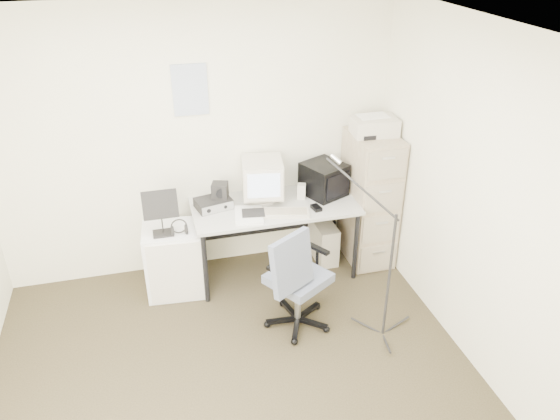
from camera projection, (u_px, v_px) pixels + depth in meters
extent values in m
cube|color=#2F2A18|center=(240.00, 395.00, 3.96)|extent=(3.60, 3.60, 0.01)
cube|color=white|center=(223.00, 41.00, 2.76)|extent=(3.60, 3.60, 0.01)
cube|color=white|center=(197.00, 144.00, 4.88)|extent=(3.60, 0.02, 2.50)
cube|color=white|center=(490.00, 213.00, 3.76)|extent=(0.02, 3.60, 2.50)
cube|color=white|center=(190.00, 90.00, 4.63)|extent=(0.30, 0.02, 0.44)
cube|color=#BBAC98|center=(369.00, 199.00, 5.25)|extent=(0.40, 0.60, 1.30)
cube|color=silver|center=(374.00, 126.00, 4.93)|extent=(0.42, 0.31, 0.15)
cube|color=#B4B4B4|center=(275.00, 239.00, 5.15)|extent=(1.50, 0.70, 0.73)
cube|color=silver|center=(262.00, 181.00, 4.96)|extent=(0.42, 0.43, 0.40)
cube|color=black|center=(324.00, 179.00, 5.10)|extent=(0.46, 0.47, 0.31)
cube|color=beige|center=(301.00, 191.00, 5.06)|extent=(0.10, 0.10, 0.14)
cube|color=silver|center=(281.00, 213.00, 4.81)|extent=(0.52, 0.29, 0.03)
cube|color=black|center=(316.00, 208.00, 4.89)|extent=(0.09, 0.12, 0.03)
cube|color=black|center=(213.00, 203.00, 4.91)|extent=(0.35, 0.28, 0.09)
cube|color=black|center=(220.00, 190.00, 4.88)|extent=(0.17, 0.17, 0.14)
cube|color=white|center=(249.00, 215.00, 4.78)|extent=(0.29, 0.37, 0.02)
cube|color=silver|center=(323.00, 241.00, 5.44)|extent=(0.19, 0.42, 0.39)
cube|color=slate|center=(298.00, 276.00, 4.41)|extent=(0.77, 0.77, 0.97)
cube|color=white|center=(175.00, 260.00, 4.91)|extent=(0.55, 0.46, 0.65)
cube|color=black|center=(161.00, 212.00, 4.58)|extent=(0.33, 0.24, 0.43)
torus|color=black|center=(179.00, 229.00, 4.66)|extent=(0.16, 0.16, 0.03)
cylinder|color=black|center=(391.00, 259.00, 4.18)|extent=(0.03, 0.03, 1.48)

